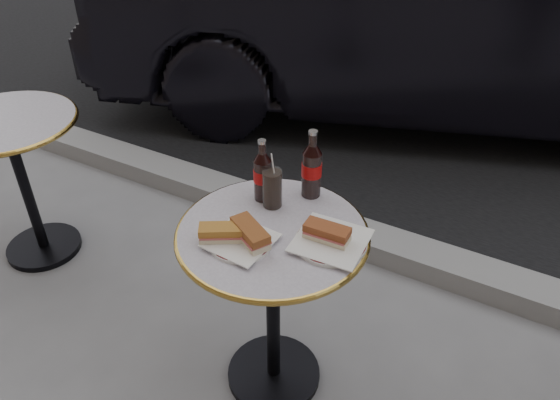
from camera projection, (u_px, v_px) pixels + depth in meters
The scene contains 14 objects.
ground at pixel (274, 375), 2.15m from camera, with size 80.00×80.00×0.00m, color gray.
asphalt_road at pixel (510, 25), 5.71m from camera, with size 40.00×8.00×0.00m, color black.
curb at pixel (361, 239), 2.77m from camera, with size 40.00×0.20×0.12m, color gray.
bistro_table at pixel (273, 311), 1.94m from camera, with size 0.62×0.62×0.73m, color #BAB2C4, non-canonical shape.
bistro_table_second at pixel (26, 189), 2.57m from camera, with size 0.62×0.62×0.73m, color #BAB2C4, non-canonical shape.
plate_left at pixel (241, 242), 1.67m from camera, with size 0.20×0.20×0.01m, color white.
plate_right at pixel (331, 242), 1.67m from camera, with size 0.22×0.22×0.01m, color silver.
sandwich_left_a at pixel (221, 233), 1.66m from camera, with size 0.14×0.06×0.05m, color #B2732D.
sandwich_left_b at pixel (250, 234), 1.66m from camera, with size 0.15×0.07×0.05m, color brown.
sandwich_right at pixel (327, 234), 1.66m from camera, with size 0.14×0.07×0.05m, color brown.
cola_bottle_left at pixel (263, 170), 1.81m from camera, with size 0.06×0.06×0.23m, color black, non-canonical shape.
cola_bottle_right at pixel (312, 164), 1.82m from camera, with size 0.07×0.07×0.25m, color black, non-canonical shape.
cola_glass at pixel (272, 188), 1.80m from camera, with size 0.07×0.07×0.14m, color black.
parked_car at pixel (446, 3), 3.66m from camera, with size 4.70×1.63×1.55m, color black.
Camera 1 is at (0.68, -1.17, 1.81)m, focal length 35.00 mm.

